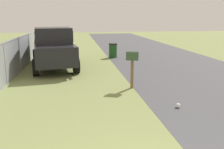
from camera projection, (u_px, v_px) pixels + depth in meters
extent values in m
cube|color=#47474C|center=(214.00, 84.00, 9.74)|extent=(60.00, 6.62, 0.01)
cube|color=brown|center=(132.00, 74.00, 9.08)|extent=(0.09, 0.09, 1.06)
cube|color=#334C33|center=(132.00, 57.00, 8.93)|extent=(0.34, 0.49, 0.22)
cylinder|color=#334C33|center=(132.00, 54.00, 8.91)|extent=(0.34, 0.49, 0.20)
cube|color=red|center=(132.00, 55.00, 9.02)|extent=(0.02, 0.04, 0.18)
cube|color=black|center=(53.00, 51.00, 12.75)|extent=(5.49, 2.59, 0.90)
cube|color=black|center=(53.00, 35.00, 11.97)|extent=(2.02, 1.93, 0.76)
cube|color=black|center=(53.00, 35.00, 11.97)|extent=(1.98, 1.96, 0.53)
cube|color=black|center=(66.00, 39.00, 13.95)|extent=(2.72, 0.49, 0.12)
cube|color=black|center=(35.00, 39.00, 13.47)|extent=(2.72, 0.49, 0.12)
cylinder|color=black|center=(76.00, 65.00, 11.51)|extent=(0.79, 0.37, 0.76)
cylinder|color=black|center=(36.00, 68.00, 10.98)|extent=(0.79, 0.37, 0.76)
cylinder|color=black|center=(67.00, 55.00, 14.74)|extent=(0.79, 0.37, 0.76)
cylinder|color=black|center=(35.00, 56.00, 14.22)|extent=(0.79, 0.37, 0.76)
cylinder|color=#1E4C1E|center=(113.00, 51.00, 15.90)|extent=(0.52, 0.52, 0.84)
cylinder|color=black|center=(113.00, 44.00, 15.80)|extent=(0.54, 0.54, 0.08)
cylinder|color=#9EA3A8|center=(5.00, 64.00, 9.46)|extent=(0.07, 0.07, 1.65)
cylinder|color=#9EA3A8|center=(19.00, 54.00, 11.94)|extent=(0.07, 0.07, 1.65)
cylinder|color=#9EA3A8|center=(29.00, 48.00, 14.41)|extent=(0.07, 0.07, 1.65)
cylinder|color=#9EA3A8|center=(35.00, 43.00, 16.89)|extent=(0.07, 0.07, 1.65)
cylinder|color=#9EA3A8|center=(40.00, 40.00, 19.36)|extent=(0.07, 0.07, 1.65)
cube|color=#9EA3A8|center=(18.00, 38.00, 11.76)|extent=(15.43, 0.04, 0.04)
cube|color=gray|center=(19.00, 54.00, 11.94)|extent=(15.43, 0.01, 1.65)
sphere|color=silver|center=(178.00, 105.00, 7.18)|extent=(0.14, 0.14, 0.14)
cylinder|color=white|center=(67.00, 80.00, 10.23)|extent=(0.12, 0.11, 0.08)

